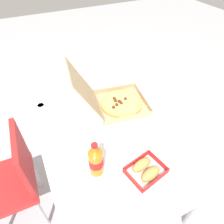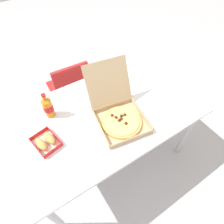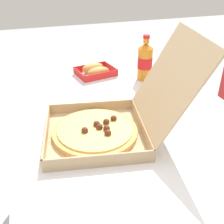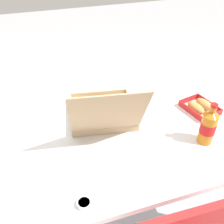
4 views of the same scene
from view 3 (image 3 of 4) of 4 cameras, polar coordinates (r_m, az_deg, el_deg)
dining_table at (r=1.10m, az=4.27°, el=-5.32°), size 1.48×0.89×0.74m
pizza_box_open at (r=0.96m, az=-0.81°, el=-2.28°), size 0.42×0.55×0.35m
bread_side_box at (r=1.46m, az=-3.45°, el=8.50°), size 0.19×0.22×0.06m
cola_bottle at (r=1.40m, az=6.84°, el=10.36°), size 0.07×0.07×0.22m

